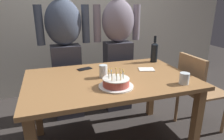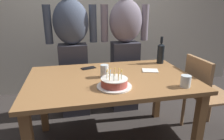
{
  "view_description": "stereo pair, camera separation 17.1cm",
  "coord_description": "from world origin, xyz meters",
  "px_view_note": "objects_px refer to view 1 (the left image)",
  "views": [
    {
      "loc": [
        -0.52,
        -1.63,
        1.38
      ],
      "look_at": [
        -0.01,
        -0.09,
        0.84
      ],
      "focal_mm": 31.96,
      "sensor_mm": 36.0,
      "label": 1
    },
    {
      "loc": [
        -0.36,
        -1.68,
        1.38
      ],
      "look_at": [
        -0.01,
        -0.09,
        0.84
      ],
      "focal_mm": 31.96,
      "sensor_mm": 36.0,
      "label": 2
    }
  ],
  "objects_px": {
    "water_glass_near": "(184,78)",
    "napkin_stack": "(146,69)",
    "person_woman_cardigan": "(118,46)",
    "dining_chair": "(197,87)",
    "water_glass_far": "(103,71)",
    "wine_bottle": "(154,52)",
    "cell_phone": "(85,69)",
    "birthday_cake": "(116,83)",
    "person_man_bearded": "(65,49)"
  },
  "relations": [
    {
      "from": "napkin_stack",
      "to": "person_woman_cardigan",
      "type": "bearing_deg",
      "value": 97.27
    },
    {
      "from": "water_glass_near",
      "to": "water_glass_far",
      "type": "bearing_deg",
      "value": 148.86
    },
    {
      "from": "cell_phone",
      "to": "dining_chair",
      "type": "relative_size",
      "value": 0.17
    },
    {
      "from": "water_glass_near",
      "to": "cell_phone",
      "type": "height_order",
      "value": "water_glass_near"
    },
    {
      "from": "wine_bottle",
      "to": "napkin_stack",
      "type": "distance_m",
      "value": 0.35
    },
    {
      "from": "person_woman_cardigan",
      "to": "water_glass_far",
      "type": "bearing_deg",
      "value": 60.71
    },
    {
      "from": "water_glass_near",
      "to": "water_glass_far",
      "type": "height_order",
      "value": "water_glass_far"
    },
    {
      "from": "wine_bottle",
      "to": "napkin_stack",
      "type": "height_order",
      "value": "wine_bottle"
    },
    {
      "from": "water_glass_far",
      "to": "wine_bottle",
      "type": "height_order",
      "value": "wine_bottle"
    },
    {
      "from": "napkin_stack",
      "to": "person_man_bearded",
      "type": "height_order",
      "value": "person_man_bearded"
    },
    {
      "from": "person_man_bearded",
      "to": "dining_chair",
      "type": "distance_m",
      "value": 1.55
    },
    {
      "from": "water_glass_far",
      "to": "person_man_bearded",
      "type": "height_order",
      "value": "person_man_bearded"
    },
    {
      "from": "water_glass_far",
      "to": "person_woman_cardigan",
      "type": "relative_size",
      "value": 0.07
    },
    {
      "from": "water_glass_far",
      "to": "wine_bottle",
      "type": "bearing_deg",
      "value": 24.35
    },
    {
      "from": "water_glass_far",
      "to": "cell_phone",
      "type": "bearing_deg",
      "value": 112.1
    },
    {
      "from": "water_glass_far",
      "to": "dining_chair",
      "type": "distance_m",
      "value": 1.08
    },
    {
      "from": "dining_chair",
      "to": "napkin_stack",
      "type": "bearing_deg",
      "value": 78.51
    },
    {
      "from": "wine_bottle",
      "to": "napkin_stack",
      "type": "xyz_separation_m",
      "value": [
        -0.22,
        -0.24,
        -0.12
      ]
    },
    {
      "from": "wine_bottle",
      "to": "person_man_bearded",
      "type": "xyz_separation_m",
      "value": [
        -0.96,
        0.39,
        0.01
      ]
    },
    {
      "from": "napkin_stack",
      "to": "person_woman_cardigan",
      "type": "xyz_separation_m",
      "value": [
        -0.08,
        0.63,
        0.13
      ]
    },
    {
      "from": "birthday_cake",
      "to": "wine_bottle",
      "type": "distance_m",
      "value": 0.87
    },
    {
      "from": "water_glass_near",
      "to": "person_woman_cardigan",
      "type": "distance_m",
      "value": 1.09
    },
    {
      "from": "water_glass_far",
      "to": "wine_bottle",
      "type": "distance_m",
      "value": 0.77
    },
    {
      "from": "water_glass_near",
      "to": "person_man_bearded",
      "type": "relative_size",
      "value": 0.06
    },
    {
      "from": "water_glass_near",
      "to": "person_woman_cardigan",
      "type": "xyz_separation_m",
      "value": [
        -0.2,
        1.07,
        0.09
      ]
    },
    {
      "from": "dining_chair",
      "to": "person_woman_cardigan",
      "type": "bearing_deg",
      "value": 40.76
    },
    {
      "from": "water_glass_far",
      "to": "water_glass_near",
      "type": "bearing_deg",
      "value": -31.14
    },
    {
      "from": "cell_phone",
      "to": "person_man_bearded",
      "type": "relative_size",
      "value": 0.09
    },
    {
      "from": "water_glass_near",
      "to": "napkin_stack",
      "type": "relative_size",
      "value": 0.62
    },
    {
      "from": "water_glass_near",
      "to": "cell_phone",
      "type": "distance_m",
      "value": 0.97
    },
    {
      "from": "birthday_cake",
      "to": "wine_bottle",
      "type": "bearing_deg",
      "value": 40.22
    },
    {
      "from": "water_glass_near",
      "to": "wine_bottle",
      "type": "height_order",
      "value": "wine_bottle"
    },
    {
      "from": "cell_phone",
      "to": "person_woman_cardigan",
      "type": "distance_m",
      "value": 0.68
    },
    {
      "from": "person_woman_cardigan",
      "to": "dining_chair",
      "type": "height_order",
      "value": "person_woman_cardigan"
    },
    {
      "from": "water_glass_near",
      "to": "dining_chair",
      "type": "height_order",
      "value": "dining_chair"
    },
    {
      "from": "birthday_cake",
      "to": "water_glass_near",
      "type": "distance_m",
      "value": 0.58
    },
    {
      "from": "birthday_cake",
      "to": "water_glass_near",
      "type": "xyz_separation_m",
      "value": [
        0.56,
        -0.12,
        0.01
      ]
    },
    {
      "from": "cell_phone",
      "to": "napkin_stack",
      "type": "distance_m",
      "value": 0.63
    },
    {
      "from": "water_glass_far",
      "to": "wine_bottle",
      "type": "relative_size",
      "value": 0.39
    },
    {
      "from": "water_glass_near",
      "to": "cell_phone",
      "type": "bearing_deg",
      "value": 137.71
    },
    {
      "from": "napkin_stack",
      "to": "person_man_bearded",
      "type": "relative_size",
      "value": 0.09
    },
    {
      "from": "water_glass_near",
      "to": "person_man_bearded",
      "type": "bearing_deg",
      "value": 128.8
    },
    {
      "from": "water_glass_far",
      "to": "cell_phone",
      "type": "relative_size",
      "value": 0.82
    },
    {
      "from": "water_glass_near",
      "to": "person_man_bearded",
      "type": "height_order",
      "value": "person_man_bearded"
    },
    {
      "from": "birthday_cake",
      "to": "person_woman_cardigan",
      "type": "relative_size",
      "value": 0.17
    },
    {
      "from": "water_glass_near",
      "to": "napkin_stack",
      "type": "height_order",
      "value": "water_glass_near"
    },
    {
      "from": "person_man_bearded",
      "to": "dining_chair",
      "type": "xyz_separation_m",
      "value": [
        1.31,
        -0.75,
        -0.36
      ]
    },
    {
      "from": "wine_bottle",
      "to": "person_woman_cardigan",
      "type": "height_order",
      "value": "person_woman_cardigan"
    },
    {
      "from": "water_glass_far",
      "to": "birthday_cake",
      "type": "bearing_deg",
      "value": -81.87
    },
    {
      "from": "person_woman_cardigan",
      "to": "napkin_stack",
      "type": "bearing_deg",
      "value": 97.27
    }
  ]
}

